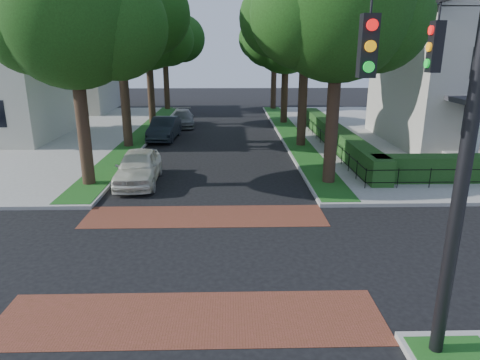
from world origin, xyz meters
name	(u,v)px	position (x,y,z in m)	size (l,w,h in m)	color
ground	(200,255)	(0.00, 0.00, 0.00)	(120.00, 120.00, 0.00)	black
sidewalk_ne	(480,134)	(19.50, 19.00, 0.07)	(30.00, 30.00, 0.15)	gray
crosswalk_far	(205,216)	(0.00, 3.20, 0.01)	(9.00, 2.20, 0.01)	brown
crosswalk_near	(191,318)	(0.00, -3.20, 0.01)	(9.00, 2.20, 0.01)	brown
grass_strip_ne	(290,133)	(5.40, 19.10, 0.16)	(1.60, 29.80, 0.02)	#174915
grass_strip_nw	(143,134)	(-5.40, 19.10, 0.16)	(1.60, 29.80, 0.02)	#174915
tree_right_near	(340,9)	(5.60, 7.24, 7.63)	(7.75, 6.67, 10.66)	black
tree_right_mid	(307,15)	(5.61, 15.25, 7.99)	(8.25, 7.09, 11.22)	black
tree_right_far	(287,38)	(5.60, 24.22, 6.91)	(7.25, 6.23, 9.74)	black
tree_right_back	(275,37)	(5.60, 33.23, 7.27)	(7.50, 6.45, 10.20)	black
tree_left_near	(76,18)	(-5.40, 7.23, 7.27)	(7.50, 6.45, 10.20)	black
tree_left_mid	(121,8)	(-5.39, 15.24, 8.34)	(8.00, 6.88, 11.48)	black
tree_left_far	(149,35)	(-5.40, 24.22, 7.12)	(7.00, 6.02, 9.86)	black
tree_left_back	(165,35)	(-5.40, 33.24, 7.41)	(7.75, 6.66, 10.44)	black
hedge_main_road	(335,136)	(7.70, 15.00, 0.75)	(1.00, 18.00, 1.20)	#1A3A14
fence_main_road	(323,138)	(6.90, 15.00, 0.60)	(0.06, 18.00, 0.90)	black
house_left_far	(61,60)	(-15.49, 31.99, 5.04)	(10.00, 9.00, 10.14)	#BCB7A8
traffic_signal	(453,126)	(4.89, -4.41, 4.71)	(2.17, 2.00, 8.00)	black
parked_car_front	(138,167)	(-3.32, 7.46, 0.79)	(1.86, 4.61, 1.57)	silver
parked_car_middle	(164,128)	(-3.60, 17.76, 0.77)	(1.63, 4.67, 1.54)	black
parked_car_rear	(182,118)	(-2.93, 23.16, 0.66)	(1.85, 4.56, 1.32)	slate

